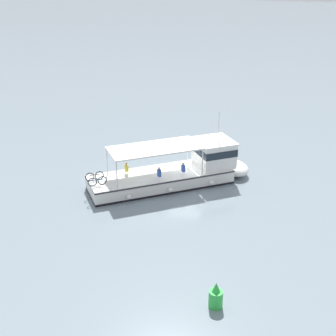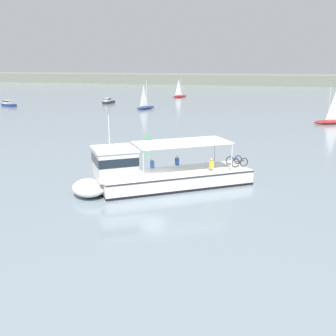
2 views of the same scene
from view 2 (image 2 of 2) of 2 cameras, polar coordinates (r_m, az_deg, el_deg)
name	(u,v)px [view 2 (image 2 of 2)]	position (r m, az deg, el deg)	size (l,w,h in m)	color
ground_plane	(146,190)	(27.55, -3.23, -3.15)	(400.00, 400.00, 0.00)	gray
distant_shoreline	(272,80)	(178.15, 14.86, 12.28)	(400.00, 28.00, 4.16)	slate
ferry_main	(154,175)	(27.51, -2.00, -0.96)	(11.98, 10.17, 5.32)	white
sailboat_far_left	(180,95)	(105.64, 1.72, 10.50)	(3.68, 4.83, 5.40)	maroon
motorboat_off_bow	(8,104)	(88.79, -22.16, 8.61)	(3.83, 2.40, 1.26)	navy
motorboat_far_right	(108,101)	(89.38, -8.68, 9.56)	(1.47, 3.66, 1.26)	#232328
sailboat_horizon_west	(330,120)	(62.53, 22.43, 6.41)	(4.94, 3.29, 5.40)	maroon
sailboat_outer_anchorage	(146,106)	(77.44, -3.27, 8.91)	(3.09, 4.98, 5.40)	navy
channel_buoy	(148,142)	(41.38, -2.88, 3.76)	(0.70, 0.70, 1.40)	green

